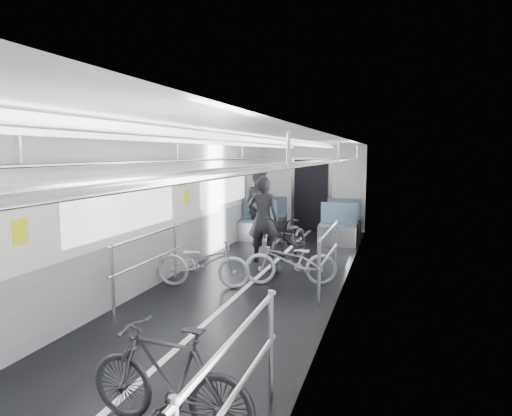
{
  "coord_description": "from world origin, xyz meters",
  "views": [
    {
      "loc": [
        2.27,
        -5.77,
        2.17
      ],
      "look_at": [
        0.0,
        1.64,
        1.24
      ],
      "focal_mm": 32.0,
      "sensor_mm": 36.0,
      "label": 1
    }
  ],
  "objects_px": {
    "person_standing": "(263,219)",
    "person_seated": "(258,204)",
    "bike_left_far": "(203,262)",
    "bike_right_mid": "(291,261)",
    "bike_right_near": "(169,378)",
    "bike_aisle": "(290,240)"
  },
  "relations": [
    {
      "from": "person_standing",
      "to": "person_seated",
      "type": "distance_m",
      "value": 2.58
    },
    {
      "from": "person_standing",
      "to": "person_seated",
      "type": "relative_size",
      "value": 0.97
    },
    {
      "from": "bike_left_far",
      "to": "bike_right_mid",
      "type": "relative_size",
      "value": 1.01
    },
    {
      "from": "bike_right_mid",
      "to": "person_seated",
      "type": "relative_size",
      "value": 0.86
    },
    {
      "from": "bike_left_far",
      "to": "bike_right_mid",
      "type": "distance_m",
      "value": 1.44
    },
    {
      "from": "bike_left_far",
      "to": "bike_right_near",
      "type": "height_order",
      "value": "bike_right_near"
    },
    {
      "from": "bike_left_far",
      "to": "person_standing",
      "type": "height_order",
      "value": "person_standing"
    },
    {
      "from": "bike_left_far",
      "to": "bike_aisle",
      "type": "relative_size",
      "value": 0.82
    },
    {
      "from": "bike_aisle",
      "to": "bike_right_mid",
      "type": "bearing_deg",
      "value": -70.26
    },
    {
      "from": "bike_left_far",
      "to": "bike_right_mid",
      "type": "height_order",
      "value": "bike_left_far"
    },
    {
      "from": "bike_aisle",
      "to": "person_standing",
      "type": "relative_size",
      "value": 1.09
    },
    {
      "from": "bike_right_near",
      "to": "bike_right_mid",
      "type": "xyz_separation_m",
      "value": [
        0.01,
        4.23,
        -0.04
      ]
    },
    {
      "from": "bike_right_mid",
      "to": "bike_right_near",
      "type": "bearing_deg",
      "value": -14.25
    },
    {
      "from": "bike_right_mid",
      "to": "person_standing",
      "type": "distance_m",
      "value": 1.73
    },
    {
      "from": "bike_left_far",
      "to": "bike_right_mid",
      "type": "bearing_deg",
      "value": -76.01
    },
    {
      "from": "bike_right_mid",
      "to": "bike_aisle",
      "type": "bearing_deg",
      "value": 179.34
    },
    {
      "from": "bike_right_near",
      "to": "bike_aisle",
      "type": "distance_m",
      "value": 5.55
    },
    {
      "from": "person_seated",
      "to": "bike_aisle",
      "type": "bearing_deg",
      "value": 134.72
    },
    {
      "from": "person_seated",
      "to": "bike_right_mid",
      "type": "bearing_deg",
      "value": 129.84
    },
    {
      "from": "bike_left_far",
      "to": "bike_right_near",
      "type": "distance_m",
      "value": 3.91
    },
    {
      "from": "bike_right_mid",
      "to": "person_seated",
      "type": "height_order",
      "value": "person_seated"
    },
    {
      "from": "bike_aisle",
      "to": "person_seated",
      "type": "xyz_separation_m",
      "value": [
        -1.4,
        2.54,
        0.4
      ]
    }
  ]
}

